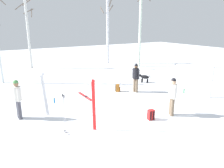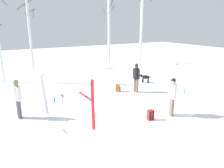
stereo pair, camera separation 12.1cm
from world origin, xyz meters
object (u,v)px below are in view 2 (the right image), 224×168
ski_pair_lying_0 (86,96)px  birch_tree_3 (142,23)px  ski_pair_planted_0 (93,105)px  water_bottle_1 (185,91)px  ski_pair_planted_1 (45,94)px  birch_tree_2 (109,27)px  water_bottle_0 (54,100)px  ski_pair_planted_2 (213,82)px  backpack_1 (150,115)px  backpack_0 (118,88)px  person_0 (17,97)px  ski_poles_0 (64,113)px  person_2 (136,76)px  birch_tree_1 (29,23)px  person_1 (172,94)px  dog (145,77)px

ski_pair_lying_0 → birch_tree_3: bearing=34.1°
ski_pair_planted_0 → water_bottle_1: bearing=11.7°
ski_pair_planted_1 → birch_tree_2: 13.79m
ski_pair_planted_0 → water_bottle_0: size_ratio=7.06×
ski_pair_planted_2 → backpack_1: (-4.75, -0.49, -0.65)m
backpack_0 → birch_tree_3: bearing=43.0°
person_0 → ski_poles_0: bearing=-61.8°
person_2 → backpack_0: (-0.86, 0.63, -0.77)m
birch_tree_1 → birch_tree_3: birch_tree_1 is taller
backpack_0 → birch_tree_1: size_ratio=0.06×
person_0 → ski_poles_0: size_ratio=1.12×
ski_poles_0 → birch_tree_2: birch_tree_2 is taller
ski_pair_planted_2 → ski_pair_lying_0: (-5.89, 3.72, -0.86)m
ski_pair_planted_2 → birch_tree_1: 15.69m
person_1 → backpack_1: (-1.08, 0.13, -0.77)m
person_1 → dog: (2.53, 4.96, -0.59)m
dog → ski_pair_planted_2: ski_pair_planted_2 is taller
person_2 → ski_poles_0: person_2 is taller
ski_pair_planted_0 → water_bottle_0: bearing=97.0°
ski_pair_planted_0 → water_bottle_1: ski_pair_planted_0 is taller
person_2 → ski_pair_planted_0: ski_pair_planted_0 is taller
person_2 → ski_pair_planted_0: size_ratio=0.86×
dog → water_bottle_1: dog is taller
ski_pair_planted_0 → ski_poles_0: 1.10m
person_1 → birch_tree_3: size_ratio=0.23×
ski_poles_0 → backpack_1: bearing=-11.4°
birch_tree_2 → dog: bearing=-102.3°
person_1 → ski_pair_planted_2: bearing=9.5°
ski_pair_lying_0 → backpack_0: bearing=-4.1°
ski_pair_planted_1 → backpack_0: ski_pair_planted_1 is taller
backpack_1 → water_bottle_1: size_ratio=1.66×
ski_pair_planted_1 → water_bottle_1: ski_pair_planted_1 is taller
ski_pair_planted_0 → ski_pair_planted_2: ski_pair_planted_0 is taller
ski_poles_0 → birch_tree_2: (8.90, 12.18, 2.79)m
person_2 → ski_pair_planted_1: (-5.47, -0.61, -0.03)m
person_0 → ski_pair_planted_1: ski_pair_planted_1 is taller
person_1 → ski_pair_planted_0: 3.60m
backpack_1 → birch_tree_3: size_ratio=0.06×
birch_tree_3 → ski_pair_lying_0: bearing=-145.9°
person_0 → backpack_0: (5.69, 1.05, -0.77)m
backpack_1 → birch_tree_2: birch_tree_2 is taller
person_0 → ski_pair_lying_0: 3.93m
person_2 → birch_tree_3: (5.18, 6.27, 3.07)m
person_0 → ski_pair_planted_0: size_ratio=0.86×
dog → ski_pair_planted_2: size_ratio=0.45×
ski_pair_planted_0 → water_bottle_0: (-0.45, 3.67, -0.86)m
birch_tree_1 → birch_tree_2: birch_tree_1 is taller
water_bottle_0 → ski_poles_0: bearing=-100.0°
backpack_1 → ski_pair_planted_0: bearing=170.6°
person_2 → birch_tree_1: 11.91m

